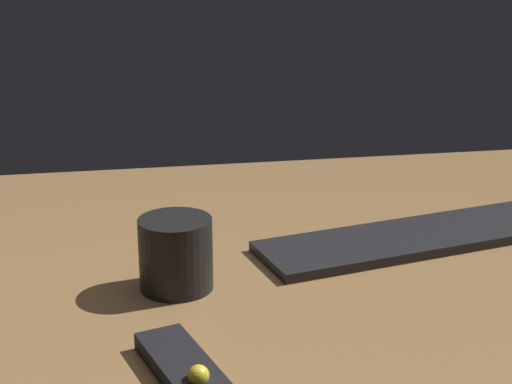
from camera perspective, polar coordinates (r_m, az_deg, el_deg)
The scene contains 4 objects.
desk at distance 116.92cm, azimuth 3.88°, elevation -4.18°, with size 140.00×84.00×2.00cm, color olive.
keyboard at distance 119.61cm, azimuth 10.68°, elevation -3.07°, with size 44.97×12.18×1.36cm, color black.
media_remote at distance 84.74cm, azimuth -4.73°, elevation -12.02°, with size 9.48×17.04×3.30cm.
coffee_mug at distance 102.77cm, azimuth -5.45°, elevation -4.19°, with size 8.99×8.99×8.99cm, color black.
Camera 1 is at (-26.72, -104.61, 45.86)cm, focal length 59.10 mm.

